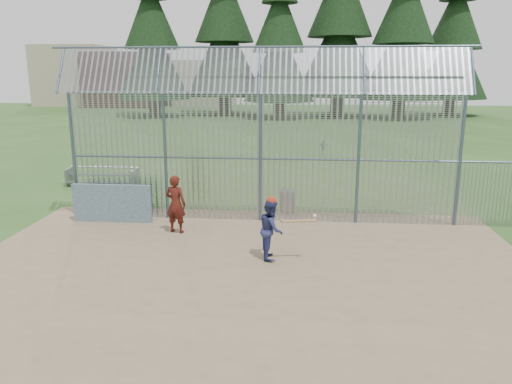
# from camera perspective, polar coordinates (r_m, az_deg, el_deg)

# --- Properties ---
(ground) EXTENTS (120.00, 120.00, 0.00)m
(ground) POSITION_cam_1_polar(r_m,az_deg,el_deg) (12.64, -0.81, -7.89)
(ground) COLOR #2D511E
(ground) RESTS_ON ground
(dirt_infield) EXTENTS (14.00, 10.00, 0.02)m
(dirt_infield) POSITION_cam_1_polar(r_m,az_deg,el_deg) (12.17, -1.05, -8.71)
(dirt_infield) COLOR #756047
(dirt_infield) RESTS_ON ground
(dugout_wall) EXTENTS (2.50, 0.12, 1.20)m
(dugout_wall) POSITION_cam_1_polar(r_m,az_deg,el_deg) (16.21, -16.13, -1.25)
(dugout_wall) COLOR #38566B
(dugout_wall) RESTS_ON dirt_infield
(batter) EXTENTS (0.64, 0.78, 1.51)m
(batter) POSITION_cam_1_polar(r_m,az_deg,el_deg) (12.54, 1.76, -4.29)
(batter) COLOR navy
(batter) RESTS_ON dirt_infield
(onlooker) EXTENTS (0.70, 0.54, 1.71)m
(onlooker) POSITION_cam_1_polar(r_m,az_deg,el_deg) (14.69, -9.17, -1.37)
(onlooker) COLOR maroon
(onlooker) RESTS_ON dirt_infield
(bg_kid_seated) EXTENTS (0.54, 0.23, 0.91)m
(bg_kid_seated) POSITION_cam_1_polar(r_m,az_deg,el_deg) (28.31, 7.76, 5.05)
(bg_kid_seated) COLOR gray
(bg_kid_seated) RESTS_ON ground
(batting_gear) EXTENTS (1.24, 0.39, 0.62)m
(batting_gear) POSITION_cam_1_polar(r_m,az_deg,el_deg) (12.32, 2.62, -1.62)
(batting_gear) COLOR #AD2917
(batting_gear) RESTS_ON ground
(trash_can) EXTENTS (0.56, 0.56, 0.82)m
(trash_can) POSITION_cam_1_polar(r_m,az_deg,el_deg) (16.81, 3.59, -1.04)
(trash_can) COLOR gray
(trash_can) RESTS_ON ground
(bleacher) EXTENTS (3.00, 0.95, 0.72)m
(bleacher) POSITION_cam_1_polar(r_m,az_deg,el_deg) (21.69, -17.14, 1.81)
(bleacher) COLOR gray
(bleacher) RESTS_ON ground
(backstop_fence) EXTENTS (20.09, 0.81, 5.30)m
(backstop_fence) POSITION_cam_1_polar(r_m,az_deg,el_deg) (15.30, 7.27, 4.98)
(backstop_fence) COLOR #47566B
(backstop_fence) RESTS_ON ground
(conifer_row) EXTENTS (38.48, 12.26, 20.20)m
(conifer_row) POSITION_cam_1_polar(r_m,az_deg,el_deg) (53.56, 6.19, 20.24)
(conifer_row) COLOR #332319
(conifer_row) RESTS_ON ground
(distant_buildings) EXTENTS (26.50, 10.50, 8.00)m
(distant_buildings) POSITION_cam_1_polar(r_m,az_deg,el_deg) (72.42, -14.97, 12.41)
(distant_buildings) COLOR brown
(distant_buildings) RESTS_ON ground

